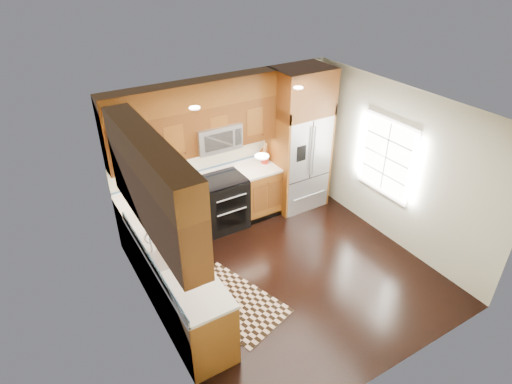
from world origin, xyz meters
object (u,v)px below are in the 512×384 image
knife_block (183,181)px  rug (232,302)px  refrigerator (299,140)px  utensil_crock (265,156)px  range (223,203)px

knife_block → rug: bearing=-93.7°
refrigerator → knife_block: (-2.21, 0.11, -0.24)m
refrigerator → knife_block: 2.22m
rug → utensil_crock: utensil_crock is taller
range → rug: 1.95m
refrigerator → rug: refrigerator is taller
range → rug: range is taller
rug → utensil_crock: (1.70, 1.86, 1.06)m
refrigerator → utensil_crock: (-0.62, 0.16, -0.23)m
utensil_crock → knife_block: bearing=-178.1°
range → knife_block: knife_block is taller
utensil_crock → rug: bearing=-132.5°
rug → utensil_crock: 2.74m
refrigerator → utensil_crock: bearing=165.3°
range → utensil_crock: 1.12m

